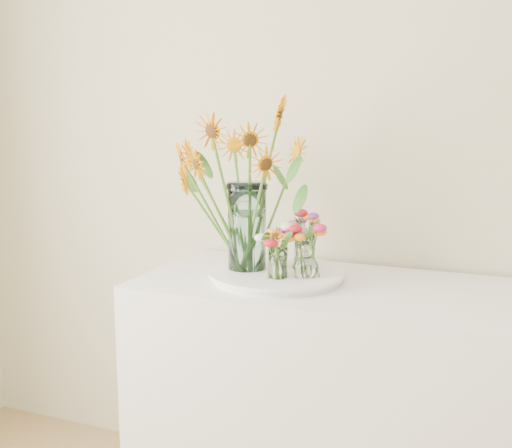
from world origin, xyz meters
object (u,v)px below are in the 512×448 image
object	(u,v)px
small_vase_c	(305,252)
small_vase_b	(306,260)
small_vase_a	(278,263)
mason_jar	(247,227)
tray	(276,276)
counter	(347,415)

from	to	relation	value
small_vase_c	small_vase_b	bearing A→B (deg)	-70.14
small_vase_a	mason_jar	bearing A→B (deg)	151.90
small_vase_c	tray	bearing A→B (deg)	-137.89
counter	small_vase_a	xyz separation A→B (m)	(-0.21, -0.10, 0.53)
counter	small_vase_a	world-z (taller)	small_vase_a
mason_jar	small_vase_b	size ratio (longest dim) A/B	2.52
counter	small_vase_c	distance (m)	0.56
tray	mason_jar	world-z (taller)	mason_jar
mason_jar	small_vase_a	distance (m)	0.18
small_vase_a	small_vase_b	bearing A→B (deg)	29.36
small_vase_b	small_vase_c	size ratio (longest dim) A/B	0.98
mason_jar	small_vase_c	world-z (taller)	mason_jar
mason_jar	counter	bearing A→B (deg)	3.69
tray	counter	bearing A→B (deg)	4.32
counter	small_vase_a	bearing A→B (deg)	-155.87
counter	small_vase_c	xyz separation A→B (m)	(-0.17, 0.05, 0.54)
tray	small_vase_b	size ratio (longest dim) A/B	3.63
small_vase_c	small_vase_a	bearing A→B (deg)	-106.25
mason_jar	small_vase_c	bearing A→B (deg)	21.99
counter	small_vase_b	size ratio (longest dim) A/B	11.85
tray	small_vase_b	bearing A→B (deg)	-16.22
tray	small_vase_c	distance (m)	0.13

